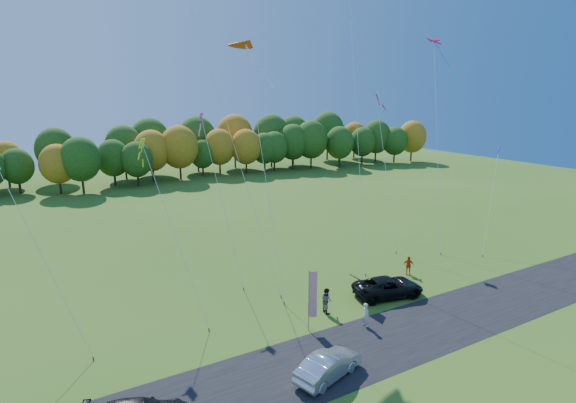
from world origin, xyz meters
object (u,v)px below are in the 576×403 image
black_suv (388,287)px  feather_flag (312,294)px  person_east (408,265)px  silver_sedan (328,365)px

black_suv → feather_flag: 8.12m
person_east → black_suv: bearing=-116.6°
silver_sedan → person_east: size_ratio=2.59×
feather_flag → silver_sedan: bearing=-112.3°
silver_sedan → person_east: 16.37m
person_east → feather_flag: (-12.14, -3.76, 1.75)m
silver_sedan → feather_flag: bearing=-39.4°
black_suv → person_east: 4.96m
black_suv → silver_sedan: size_ratio=1.26×
black_suv → silver_sedan: (-9.69, -6.05, -0.04)m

